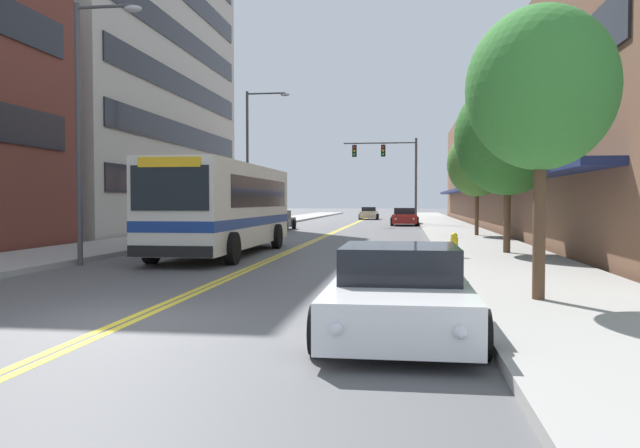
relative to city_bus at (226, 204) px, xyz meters
name	(u,v)px	position (x,y,z in m)	size (l,w,h in m)	color
ground_plane	(346,227)	(2.08, 24.18, -1.82)	(240.00, 240.00, 0.00)	#565659
sidewalk_left	(248,225)	(-5.38, 24.18, -1.73)	(3.91, 106.00, 0.17)	#9E9B96
sidewalk_right	(448,227)	(9.53, 24.18, -1.73)	(3.91, 106.00, 0.17)	#9E9B96
centre_line	(346,227)	(2.08, 24.18, -1.81)	(0.34, 106.00, 0.01)	yellow
office_tower_left	(95,42)	(-13.57, 16.46, 10.47)	(12.08, 23.50, 24.58)	#BCB7AD
storefront_row_right	(536,155)	(15.72, 24.18, 3.41)	(9.10, 68.00, 10.46)	brown
city_bus	(226,204)	(0.00, 0.00, 0.00)	(2.87, 10.85, 3.22)	silver
car_charcoal_parked_left_near	(276,221)	(-2.21, 19.17, -1.21)	(2.21, 4.89, 1.30)	#232328
car_black_parked_left_far	(253,224)	(-2.20, 12.97, -1.19)	(2.00, 4.56, 1.36)	black
car_white_parked_right_foreground	(400,293)	(6.42, -13.01, -1.22)	(2.20, 4.43, 1.28)	white
car_red_parked_right_mid	(405,217)	(6.42, 28.39, -1.16)	(2.19, 4.71, 1.40)	maroon
car_beige_moving_lead	(369,214)	(2.60, 44.67, -1.20)	(1.99, 4.52, 1.31)	#BCAD89
traffic_signal_mast	(392,164)	(5.39, 26.99, 3.03)	(5.73, 0.38, 6.84)	#47474C
street_lamp_left_near	(87,110)	(-2.94, -4.50, 2.82)	(2.11, 0.28, 7.83)	#47474C
street_lamp_left_far	(253,149)	(-2.85, 15.60, 3.36)	(2.75, 0.28, 8.70)	#47474C
street_tree_right_near	(541,89)	(8.88, -10.48, 2.11)	(2.65, 2.65, 5.23)	brown
street_tree_right_mid	(508,137)	(9.95, -0.04, 2.30)	(3.62, 3.62, 5.94)	brown
street_tree_right_far	(477,164)	(10.17, 11.14, 2.05)	(3.10, 3.10, 5.41)	brown
fire_hydrant	(454,245)	(8.03, -2.01, -1.27)	(0.32, 0.24, 0.77)	yellow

